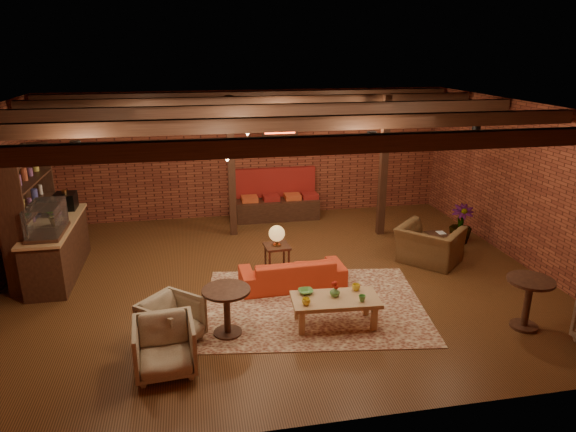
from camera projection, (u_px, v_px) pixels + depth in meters
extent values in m
plane|color=#37200D|center=(277.00, 279.00, 9.78)|extent=(10.00, 10.00, 0.00)
cube|color=black|center=(276.00, 109.00, 8.77)|extent=(10.00, 8.00, 0.02)
cube|color=maroon|center=(250.00, 154.00, 13.01)|extent=(10.00, 0.02, 3.20)
cube|color=maroon|center=(338.00, 301.00, 5.55)|extent=(10.00, 0.02, 3.20)
cube|color=maroon|center=(525.00, 185.00, 10.17)|extent=(0.02, 8.00, 3.20)
cylinder|color=black|center=(263.00, 117.00, 10.37)|extent=(9.60, 0.12, 0.12)
cube|color=black|center=(231.00, 168.00, 11.60)|extent=(0.16, 0.16, 3.20)
cube|color=black|center=(383.00, 167.00, 11.64)|extent=(0.16, 0.16, 3.20)
imported|color=#337F33|center=(60.00, 211.00, 9.81)|extent=(0.35, 0.39, 0.30)
cube|color=#FF3D19|center=(280.00, 130.00, 12.04)|extent=(0.86, 0.06, 0.30)
cube|color=maroon|center=(314.00, 305.00, 8.78)|extent=(4.07, 3.33, 0.01)
imported|color=red|center=(292.00, 273.00, 9.39)|extent=(1.93, 0.82, 0.56)
cube|color=#AB844F|center=(335.00, 300.00, 8.04)|extent=(1.41, 0.76, 0.07)
cube|color=#AB844F|center=(302.00, 323.00, 7.82)|extent=(0.09, 0.09, 0.40)
cube|color=#AB844F|center=(374.00, 318.00, 7.96)|extent=(0.09, 0.09, 0.40)
cube|color=#AB844F|center=(297.00, 308.00, 8.28)|extent=(0.09, 0.09, 0.40)
cube|color=#AB844F|center=(366.00, 304.00, 8.41)|extent=(0.09, 0.09, 0.40)
imported|color=yellow|center=(306.00, 302.00, 7.80)|extent=(0.14, 0.14, 0.11)
imported|color=#559744|center=(362.00, 298.00, 7.91)|extent=(0.12, 0.12, 0.10)
imported|color=yellow|center=(356.00, 287.00, 8.27)|extent=(0.14, 0.14, 0.11)
imported|color=#559744|center=(306.00, 291.00, 8.18)|extent=(0.25, 0.25, 0.06)
imported|color=#559744|center=(335.00, 292.00, 8.06)|extent=(0.14, 0.14, 0.13)
sphere|color=#AD1D12|center=(335.00, 285.00, 8.02)|extent=(0.10, 0.10, 0.10)
cube|color=black|center=(277.00, 246.00, 9.87)|extent=(0.50, 0.50, 0.04)
cylinder|color=black|center=(277.00, 260.00, 9.96)|extent=(0.04, 0.04, 0.53)
cylinder|color=#946031|center=(277.00, 245.00, 9.86)|extent=(0.16, 0.16, 0.02)
cylinder|color=#946031|center=(277.00, 241.00, 9.83)|extent=(0.04, 0.04, 0.22)
sphere|color=orange|center=(277.00, 233.00, 9.78)|extent=(0.31, 0.31, 0.31)
cylinder|color=black|center=(226.00, 290.00, 7.68)|extent=(0.73, 0.73, 0.04)
cylinder|color=black|center=(227.00, 312.00, 7.80)|extent=(0.10, 0.10, 0.71)
cylinder|color=black|center=(228.00, 333.00, 7.91)|extent=(0.44, 0.44, 0.04)
imported|color=beige|center=(172.00, 319.00, 7.56)|extent=(1.03, 1.03, 0.78)
imported|color=beige|center=(165.00, 344.00, 6.89)|extent=(0.86, 0.81, 0.82)
imported|color=brown|center=(430.00, 239.00, 10.36)|extent=(1.35, 1.38, 1.03)
cube|color=black|center=(437.00, 234.00, 10.78)|extent=(0.43, 0.43, 0.04)
cylinder|color=black|center=(436.00, 245.00, 10.86)|extent=(0.04, 0.04, 0.43)
imported|color=black|center=(438.00, 233.00, 10.78)|extent=(0.16, 0.21, 0.02)
cylinder|color=black|center=(531.00, 281.00, 7.85)|extent=(0.71, 0.71, 0.04)
cylinder|color=black|center=(527.00, 304.00, 7.97)|extent=(0.11, 0.11, 0.77)
cylinder|color=black|center=(524.00, 326.00, 8.09)|extent=(0.42, 0.42, 0.04)
imported|color=#4C7F4C|center=(465.00, 186.00, 11.18)|extent=(1.91, 1.91, 2.62)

